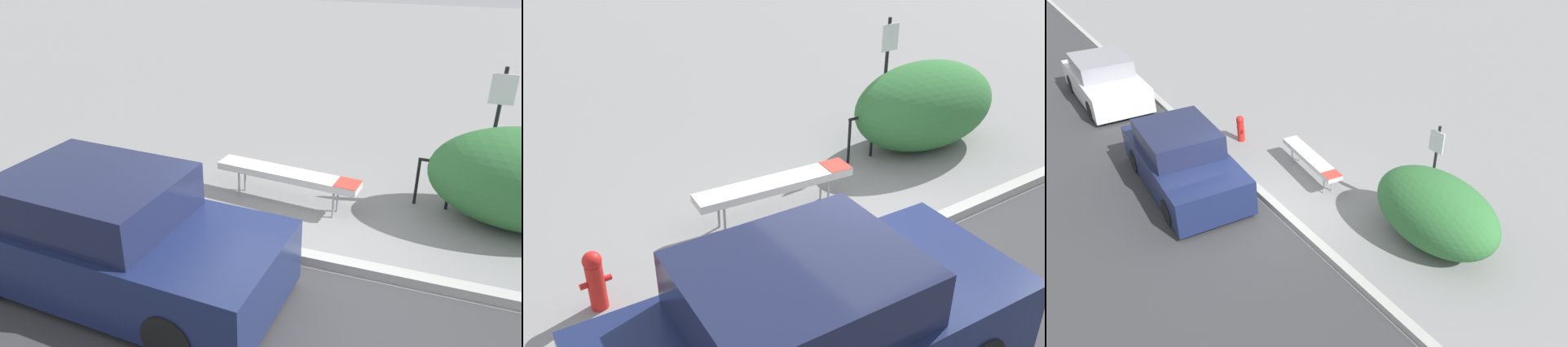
{
  "view_description": "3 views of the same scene",
  "coord_description": "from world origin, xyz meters",
  "views": [
    {
      "loc": [
        1.7,
        -5.63,
        4.04
      ],
      "look_at": [
        -0.6,
        0.55,
        0.94
      ],
      "focal_mm": 35.0,
      "sensor_mm": 36.0,
      "label": 1
    },
    {
      "loc": [
        -4.42,
        -4.57,
        4.53
      ],
      "look_at": [
        -0.23,
        1.63,
        0.56
      ],
      "focal_mm": 40.0,
      "sensor_mm": 36.0,
      "label": 2
    },
    {
      "loc": [
        8.58,
        -4.82,
        6.67
      ],
      "look_at": [
        0.43,
        0.74,
        0.78
      ],
      "focal_mm": 35.0,
      "sensor_mm": 36.0,
      "label": 3
    }
  ],
  "objects": [
    {
      "name": "ground_plane",
      "position": [
        0.0,
        0.0,
        0.0
      ],
      "size": [
        60.0,
        60.0,
        0.0
      ],
      "primitive_type": "plane",
      "color": "gray"
    },
    {
      "name": "fire_hydrant",
      "position": [
        -3.26,
        0.96,
        0.41
      ],
      "size": [
        0.36,
        0.22,
        0.77
      ],
      "color": "red",
      "rests_on": "ground_plane"
    },
    {
      "name": "bike_rack",
      "position": [
        1.74,
        2.21,
        0.5
      ],
      "size": [
        0.55,
        0.07,
        0.83
      ],
      "rotation": [
        0.0,
        0.0,
        -0.03
      ],
      "color": "black",
      "rests_on": "ground_plane"
    },
    {
      "name": "curb",
      "position": [
        0.0,
        0.0,
        0.07
      ],
      "size": [
        60.0,
        0.2,
        0.13
      ],
      "color": "#A8A8A3",
      "rests_on": "ground_plane"
    },
    {
      "name": "shrub_hedge",
      "position": [
        3.08,
        2.06,
        0.77
      ],
      "size": [
        2.92,
        1.74,
        1.54
      ],
      "color": "#337038",
      "rests_on": "ground_plane"
    },
    {
      "name": "bench",
      "position": [
        -0.48,
        1.48,
        0.52
      ],
      "size": [
        2.42,
        0.65,
        0.59
      ],
      "rotation": [
        0.0,
        0.0,
        -0.1
      ],
      "color": "#99999E",
      "rests_on": "ground_plane"
    },
    {
      "name": "sign_post",
      "position": [
        2.51,
        2.51,
        1.38
      ],
      "size": [
        0.36,
        0.08,
        2.3
      ],
      "color": "black",
      "rests_on": "ground_plane"
    },
    {
      "name": "parked_car_near",
      "position": [
        -1.9,
        -1.3,
        0.68
      ],
      "size": [
        4.39,
        2.03,
        1.5
      ],
      "rotation": [
        0.0,
        0.0,
        -0.05
      ],
      "color": "black",
      "rests_on": "ground_plane"
    }
  ]
}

